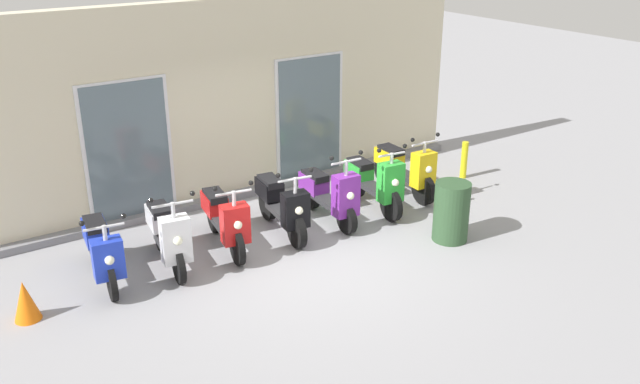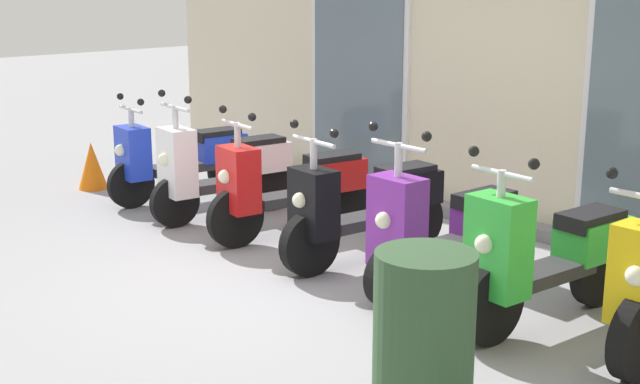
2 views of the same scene
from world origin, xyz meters
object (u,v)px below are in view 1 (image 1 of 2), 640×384
object	(u,v)px
scooter_white	(168,234)
scooter_yellow	(405,169)
scooter_blue	(102,249)
trash_bin	(451,212)
scooter_green	(374,182)
traffic_cone	(25,301)
scooter_purple	(330,194)
scooter_black	(281,205)
scooter_red	(224,218)
curb_bollard	(464,160)

from	to	relation	value
scooter_white	scooter_yellow	xyz separation A→B (m)	(4.43, 0.17, -0.02)
scooter_blue	trash_bin	xyz separation A→B (m)	(4.72, -1.70, -0.01)
scooter_white	scooter_green	bearing A→B (deg)	-0.30
trash_bin	traffic_cone	xyz separation A→B (m)	(-5.81, 1.27, -0.20)
scooter_purple	scooter_yellow	bearing A→B (deg)	5.78
scooter_blue	scooter_purple	xyz separation A→B (m)	(3.59, -0.14, 0.00)
scooter_purple	traffic_cone	world-z (taller)	scooter_purple
scooter_black	scooter_red	bearing A→B (deg)	178.11
scooter_blue	traffic_cone	xyz separation A→B (m)	(-1.09, -0.43, -0.21)
scooter_purple	trash_bin	size ratio (longest dim) A/B	1.72
scooter_white	scooter_yellow	world-z (taller)	scooter_white
scooter_red	scooter_blue	bearing A→B (deg)	178.62
scooter_red	traffic_cone	bearing A→B (deg)	-172.34
scooter_yellow	curb_bollard	bearing A→B (deg)	0.43
scooter_black	scooter_yellow	xyz separation A→B (m)	(2.57, 0.11, 0.01)
scooter_blue	scooter_green	world-z (taller)	scooter_green
scooter_white	curb_bollard	distance (m)	5.88
scooter_blue	curb_bollard	world-z (taller)	scooter_blue
scooter_green	trash_bin	distance (m)	1.57
scooter_purple	scooter_green	size ratio (longest dim) A/B	0.95
scooter_yellow	scooter_white	bearing A→B (deg)	-177.81
scooter_black	traffic_cone	distance (m)	3.85
traffic_cone	scooter_white	bearing A→B (deg)	8.63
trash_bin	scooter_green	bearing A→B (deg)	99.06
scooter_black	trash_bin	distance (m)	2.57
scooter_red	trash_bin	bearing A→B (deg)	-29.50
scooter_black	trash_bin	xyz separation A→B (m)	(1.98, -1.63, -0.01)
scooter_blue	curb_bollard	size ratio (longest dim) A/B	2.31
scooter_yellow	curb_bollard	size ratio (longest dim) A/B	2.27
scooter_purple	scooter_green	world-z (taller)	scooter_purple
scooter_red	scooter_green	distance (m)	2.69
scooter_black	traffic_cone	world-z (taller)	scooter_black
scooter_blue	scooter_red	bearing A→B (deg)	-1.38
scooter_green	trash_bin	xyz separation A→B (m)	(0.25, -1.55, -0.03)
scooter_red	scooter_yellow	size ratio (longest dim) A/B	1.05
scooter_white	traffic_cone	distance (m)	2.00
scooter_blue	scooter_white	xyz separation A→B (m)	(0.88, -0.13, 0.04)
scooter_green	traffic_cone	size ratio (longest dim) A/B	3.18
scooter_yellow	scooter_green	bearing A→B (deg)	-167.30
scooter_purple	scooter_yellow	distance (m)	1.73
scooter_red	curb_bollard	xyz separation A→B (m)	(4.97, 0.09, -0.13)
scooter_blue	scooter_green	distance (m)	4.47
scooter_white	scooter_red	bearing A→B (deg)	5.55
scooter_black	scooter_blue	bearing A→B (deg)	178.44
traffic_cone	scooter_blue	bearing A→B (deg)	21.51
scooter_blue	scooter_purple	size ratio (longest dim) A/B	1.03
scooter_red	scooter_black	size ratio (longest dim) A/B	1.02
scooter_green	curb_bollard	distance (m)	2.30
scooter_red	curb_bollard	size ratio (longest dim) A/B	2.38
scooter_red	scooter_yellow	xyz separation A→B (m)	(3.52, 0.08, 0.01)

